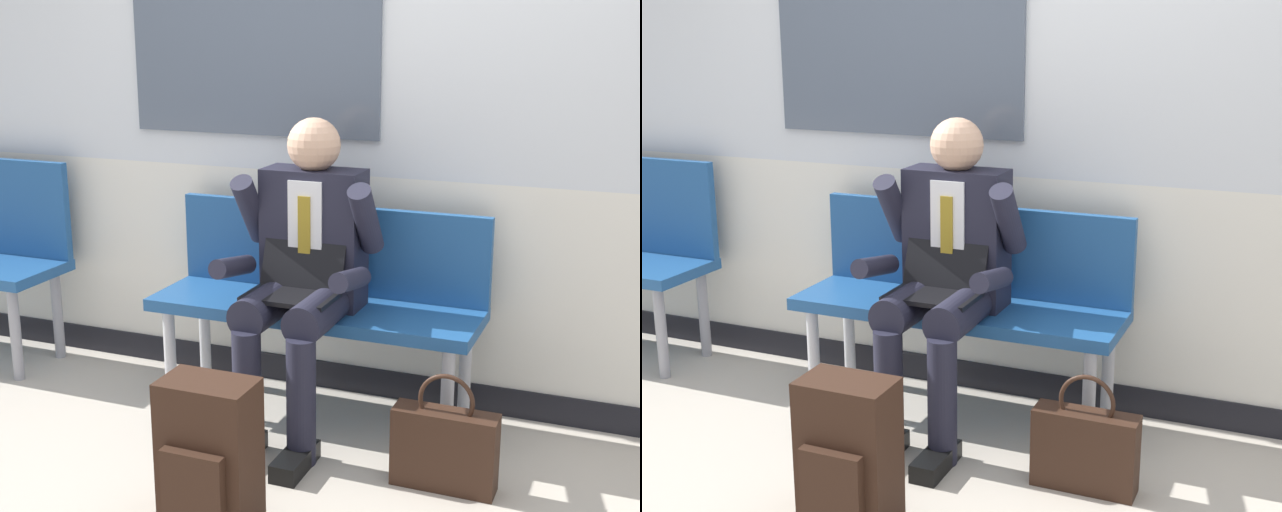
% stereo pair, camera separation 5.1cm
% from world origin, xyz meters
% --- Properties ---
extents(ground_plane, '(18.00, 18.00, 0.00)m').
position_xyz_m(ground_plane, '(0.00, 0.00, 0.00)').
color(ground_plane, '#B2A899').
extents(station_wall, '(5.05, 0.17, 3.08)m').
position_xyz_m(station_wall, '(-0.01, 0.58, 1.53)').
color(station_wall, silver).
rests_on(station_wall, ground).
extents(bench_with_person, '(1.35, 0.42, 0.86)m').
position_xyz_m(bench_with_person, '(-0.21, 0.30, 0.53)').
color(bench_with_person, navy).
rests_on(bench_with_person, ground).
extents(person_seated, '(0.57, 0.70, 1.24)m').
position_xyz_m(person_seated, '(-0.21, 0.10, 0.66)').
color(person_seated, '#1E1E2D').
rests_on(person_seated, ground).
extents(backpack, '(0.31, 0.23, 0.49)m').
position_xyz_m(backpack, '(-0.22, -0.65, 0.24)').
color(backpack, '#331E14').
rests_on(backpack, ground).
extents(handbag, '(0.37, 0.11, 0.43)m').
position_xyz_m(handbag, '(0.44, -0.15, 0.15)').
color(handbag, '#331E14').
rests_on(handbag, ground).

